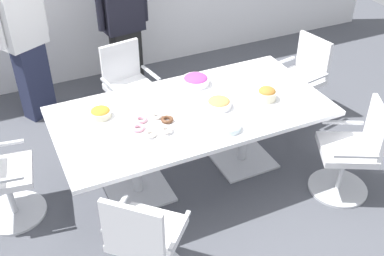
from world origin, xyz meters
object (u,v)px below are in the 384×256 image
Objects in this scene: office_chair_4 at (129,91)px; person_standing_1 at (124,24)px; person_standing_0 at (25,38)px; plate_stack at (229,127)px; snack_bowl_candy_mix at (196,80)px; snack_bowl_chips_orange at (100,113)px; snack_bowl_pretzels at (267,94)px; office_chair_1 at (145,244)px; donut_platter at (153,125)px; conference_table at (192,121)px; office_chair_3 at (300,83)px; snack_bowl_cookies at (219,103)px; office_chair_2 at (351,155)px.

office_chair_4 is 0.52× the size of person_standing_1.
person_standing_1 is at bearing 151.21° from person_standing_0.
plate_stack is (0.19, -2.11, -0.14)m from person_standing_1.
snack_bowl_candy_mix is (0.27, -1.32, -0.11)m from person_standing_1.
snack_bowl_chips_orange is 0.94× the size of plate_stack.
person_standing_1 is 10.05× the size of snack_bowl_pretzels.
donut_platter is at bearing 108.37° from office_chair_1.
conference_table is 0.81m from snack_bowl_chips_orange.
snack_bowl_pretzels is at bearing 114.55° from office_chair_3.
snack_bowl_candy_mix is 0.45m from snack_bowl_cookies.
office_chair_1 is 0.51× the size of person_standing_0.
office_chair_2 is 1.26m from snack_bowl_cookies.
office_chair_1 is at bearing -115.88° from donut_platter.
office_chair_3 reaches higher than plate_stack.
person_standing_0 is at bearing 54.45° from office_chair_3.
office_chair_2 is at bearing 109.32° from person_standing_1.
office_chair_2 is (2.01, 0.18, 0.00)m from office_chair_1.
office_chair_1 is at bearing 110.88° from office_chair_3.
conference_table is 1.28m from office_chair_1.
snack_bowl_chips_orange is (-0.97, -0.16, -0.01)m from snack_bowl_candy_mix.
snack_bowl_chips_orange is at bearing 89.93° from office_chair_2.
person_standing_1 is at bearing 118.08° from office_chair_1.
conference_table is 0.72m from snack_bowl_pretzels.
office_chair_4 is 0.81m from person_standing_1.
office_chair_2 is 3.44m from person_standing_0.
conference_table is 1.38× the size of person_standing_1.
person_standing_0 is at bearing 135.12° from snack_bowl_candy_mix.
snack_bowl_pretzels is (1.50, 0.83, 0.40)m from office_chair_1.
snack_bowl_candy_mix reaches higher than snack_bowl_cookies.
office_chair_4 is at bearing 64.51° from office_chair_2.
office_chair_3 is 3.55× the size of snack_bowl_candy_mix.
office_chair_2 is 1.17m from plate_stack.
office_chair_4 is (0.59, 2.06, 0.00)m from office_chair_1.
office_chair_4 is 1.58m from snack_bowl_pretzels.
office_chair_2 is 4.98× the size of snack_bowl_chips_orange.
conference_table is 13.14× the size of snack_bowl_chips_orange.
office_chair_4 is 3.55× the size of snack_bowl_candy_mix.
office_chair_2 is 0.92m from snack_bowl_pretzels.
office_chair_3 is 1.88m from office_chair_4.
office_chair_1 is 1.17m from plate_stack.
person_standing_0 is 10.31× the size of snack_bowl_pretzels.
snack_bowl_cookies is at bearing 98.90° from person_standing_0.
office_chair_4 is at bearing 66.05° from person_standing_1.
snack_bowl_pretzels reaches higher than snack_bowl_cookies.
office_chair_3 and office_chair_4 have the same top height.
office_chair_2 reaches higher than donut_platter.
office_chair_3 is at bearing 32.11° from plate_stack.
office_chair_1 is at bearing 122.54° from office_chair_2.
person_standing_0 is 1.03× the size of person_standing_1.
snack_bowl_chips_orange reaches higher than conference_table.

